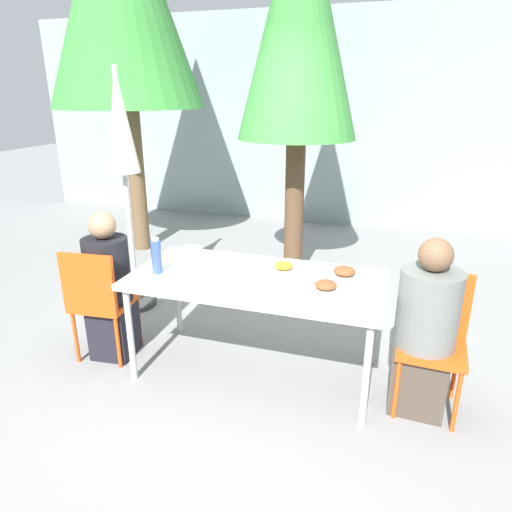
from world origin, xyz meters
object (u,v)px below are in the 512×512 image
object	(u,v)px
person_right	(425,333)
bottle	(156,256)
drinking_cup	(185,275)
tree_behind_left	(300,18)
person_left	(110,290)
chair_left	(98,297)
chair_right	(433,331)
salad_bowl	(190,253)
closed_umbrella	(122,142)

from	to	relation	value
person_right	bottle	size ratio (longest dim) A/B	4.51
drinking_cup	tree_behind_left	size ratio (longest dim) A/B	0.03
person_left	tree_behind_left	world-z (taller)	tree_behind_left
chair_left	person_right	world-z (taller)	person_right
drinking_cup	tree_behind_left	world-z (taller)	tree_behind_left
chair_left	chair_right	bearing A→B (deg)	-0.43
chair_left	bottle	distance (m)	0.59
person_left	drinking_cup	world-z (taller)	person_left
chair_left	drinking_cup	bearing A→B (deg)	-7.89
person_right	drinking_cup	size ratio (longest dim) A/B	11.77
person_left	tree_behind_left	bearing A→B (deg)	59.63
person_right	salad_bowl	xyz separation A→B (m)	(-1.70, 0.31, 0.24)
person_right	bottle	xyz separation A→B (m)	(-1.77, -0.07, 0.33)
chair_left	tree_behind_left	xyz separation A→B (m)	(0.97, 2.08, 2.04)
person_left	tree_behind_left	distance (m)	2.98
chair_left	person_left	distance (m)	0.10
tree_behind_left	person_right	bearing A→B (deg)	-56.79
closed_umbrella	salad_bowl	bearing A→B (deg)	-28.95
chair_right	salad_bowl	bearing A→B (deg)	-4.09
closed_umbrella	tree_behind_left	distance (m)	2.01
drinking_cup	salad_bowl	world-z (taller)	drinking_cup
salad_bowl	drinking_cup	bearing A→B (deg)	-68.19
salad_bowl	tree_behind_left	xyz separation A→B (m)	(0.43, 1.65, 1.79)
person_left	tree_behind_left	xyz separation A→B (m)	(0.92, 1.99, 2.02)
chair_right	tree_behind_left	distance (m)	3.07
person_right	closed_umbrella	distance (m)	2.79
person_right	tree_behind_left	size ratio (longest dim) A/B	0.31
person_right	person_left	bearing A→B (deg)	4.42
chair_right	person_right	distance (m)	0.10
person_left	closed_umbrella	xyz separation A→B (m)	(-0.30, 0.79, 0.98)
bottle	drinking_cup	world-z (taller)	bottle
person_left	chair_right	world-z (taller)	person_left
person_left	tree_behind_left	size ratio (longest dim) A/B	0.30
chair_left	closed_umbrella	bearing A→B (deg)	101.04
closed_umbrella	drinking_cup	size ratio (longest dim) A/B	21.95
chair_right	person_right	bearing A→B (deg)	58.02
chair_right	tree_behind_left	xyz separation A→B (m)	(-1.33, 1.87, 2.04)
chair_left	person_right	bearing A→B (deg)	-2.27
person_left	person_right	size ratio (longest dim) A/B	0.99
chair_right	closed_umbrella	world-z (taller)	closed_umbrella
chair_left	chair_right	xyz separation A→B (m)	(2.30, 0.20, 0.00)
person_left	salad_bowl	distance (m)	0.65
person_left	person_right	bearing A→B (deg)	-4.40
chair_left	drinking_cup	world-z (taller)	chair_left
bottle	tree_behind_left	world-z (taller)	tree_behind_left
chair_right	person_right	xyz separation A→B (m)	(-0.05, -0.08, 0.01)
closed_umbrella	tree_behind_left	world-z (taller)	tree_behind_left
person_left	closed_umbrella	bearing A→B (deg)	105.40
drinking_cup	person_right	bearing A→B (deg)	5.92
person_left	salad_bowl	world-z (taller)	person_left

